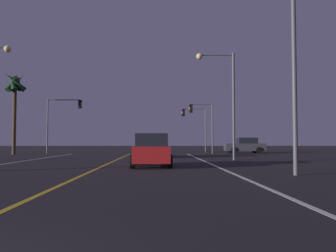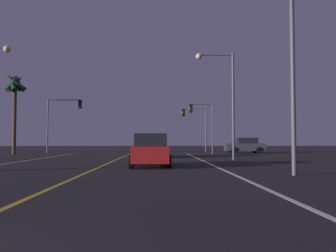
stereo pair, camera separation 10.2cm
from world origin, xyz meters
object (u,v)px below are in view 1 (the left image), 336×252
at_px(car_crossing_side, 245,146).
at_px(street_lamp_right_far, 224,91).
at_px(traffic_light_far_right, 194,120).
at_px(car_ahead_far, 151,147).
at_px(palm_tree_left_far, 15,89).
at_px(traffic_light_near_left, 64,113).
at_px(traffic_light_near_right, 201,117).
at_px(car_lead_same_lane, 152,151).
at_px(street_lamp_right_near, 281,47).

relative_size(car_crossing_side, street_lamp_right_far, 0.57).
relative_size(traffic_light_far_right, street_lamp_right_far, 0.71).
xyz_separation_m(car_ahead_far, palm_tree_left_far, (-13.54, 6.23, 5.63)).
bearing_deg(traffic_light_near_left, traffic_light_near_right, -0.00).
bearing_deg(palm_tree_left_far, traffic_light_near_right, 7.47).
xyz_separation_m(car_crossing_side, traffic_light_near_left, (-19.46, -1.35, 3.43)).
bearing_deg(street_lamp_right_far, traffic_light_near_right, -89.76).
xyz_separation_m(car_lead_same_lane, traffic_light_far_right, (4.68, 24.75, 3.11)).
height_order(traffic_light_near_right, palm_tree_left_far, palm_tree_left_far).
height_order(car_ahead_far, palm_tree_left_far, palm_tree_left_far).
xyz_separation_m(traffic_light_far_right, palm_tree_left_far, (-18.45, -7.95, 2.51)).
bearing_deg(traffic_light_near_right, traffic_light_far_right, -87.81).
distance_m(car_lead_same_lane, traffic_light_far_right, 25.38).
bearing_deg(car_ahead_far, street_lamp_right_near, -161.11).
relative_size(car_lead_same_lane, traffic_light_far_right, 0.81).
distance_m(car_ahead_far, traffic_light_far_right, 15.32).
xyz_separation_m(car_crossing_side, street_lamp_right_near, (-4.81, -25.54, 4.15)).
bearing_deg(car_lead_same_lane, car_crossing_side, -25.67).
bearing_deg(traffic_light_far_right, car_lead_same_lane, 79.29).
bearing_deg(street_lamp_right_far, traffic_light_far_right, -89.18).
distance_m(traffic_light_near_right, palm_tree_left_far, 18.99).
bearing_deg(street_lamp_right_near, palm_tree_left_far, -49.08).
distance_m(street_lamp_right_far, palm_tree_left_far, 21.54).
bearing_deg(traffic_light_near_right, car_crossing_side, -164.95).
height_order(car_lead_same_lane, car_ahead_far, same).
xyz_separation_m(traffic_light_near_right, traffic_light_near_left, (-14.46, 0.00, 0.34)).
relative_size(street_lamp_right_near, palm_tree_left_far, 0.96).
relative_size(car_lead_same_lane, traffic_light_near_right, 0.81).
height_order(street_lamp_right_near, street_lamp_right_far, street_lamp_right_near).
relative_size(car_ahead_far, traffic_light_far_right, 0.81).
relative_size(car_crossing_side, street_lamp_right_near, 0.55).
bearing_deg(car_crossing_side, traffic_light_near_right, 15.05).
xyz_separation_m(car_crossing_side, street_lamp_right_far, (-4.95, -14.35, 4.03)).
bearing_deg(street_lamp_right_near, street_lamp_right_far, -89.29).
xyz_separation_m(car_lead_same_lane, car_crossing_side, (9.90, 20.60, 0.00)).
distance_m(street_lamp_right_near, palm_tree_left_far, 28.82).
bearing_deg(palm_tree_left_far, car_ahead_far, -24.70).
distance_m(car_lead_same_lane, traffic_light_near_left, 21.77).
bearing_deg(street_lamp_right_far, street_lamp_right_near, 90.71).
height_order(car_ahead_far, traffic_light_near_right, traffic_light_near_right).
bearing_deg(car_lead_same_lane, street_lamp_right_near, -134.17).
height_order(traffic_light_far_right, palm_tree_left_far, palm_tree_left_far).
xyz_separation_m(car_lead_same_lane, car_ahead_far, (-0.22, 10.58, 0.00)).
relative_size(traffic_light_near_left, street_lamp_right_far, 0.76).
bearing_deg(street_lamp_right_far, traffic_light_near_left, -41.87).
bearing_deg(street_lamp_right_near, traffic_light_far_right, -89.22).
height_order(traffic_light_near_right, street_lamp_right_near, street_lamp_right_near).
height_order(traffic_light_near_left, palm_tree_left_far, palm_tree_left_far).
distance_m(car_crossing_side, traffic_light_near_left, 19.81).
xyz_separation_m(traffic_light_near_left, traffic_light_far_right, (14.25, 5.50, -0.32)).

